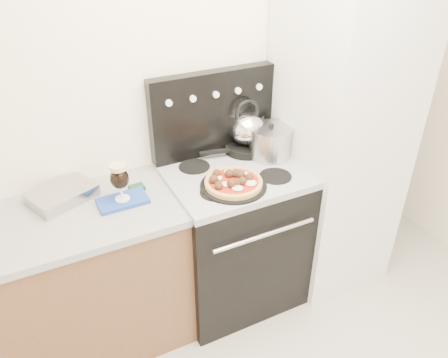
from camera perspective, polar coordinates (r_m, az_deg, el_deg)
room_shell at (r=1.64m, az=13.47°, el=-3.77°), size 3.52×3.01×2.52m
base_cabinet at (r=2.58m, az=-22.14°, el=-14.00°), size 1.45×0.60×0.86m
countertop at (r=2.30m, az=-24.37°, el=-5.99°), size 1.48×0.63×0.04m
stove_body at (r=2.74m, az=1.21°, el=-7.71°), size 0.76×0.65×0.88m
cooktop at (r=2.47m, az=1.33°, el=0.57°), size 0.76×0.65×0.04m
backguard at (r=2.57m, az=-1.48°, el=8.58°), size 0.76×0.08×0.50m
fridge at (r=2.79m, az=14.46°, el=4.51°), size 0.64×0.68×1.90m
foil_sheet at (r=2.39m, az=-20.41°, el=-1.91°), size 0.37×0.33×0.06m
oven_mitt at (r=2.29m, az=-13.08°, el=-2.80°), size 0.25×0.15×0.02m
beer_glass at (r=2.23m, az=-13.42°, el=-0.41°), size 0.11×0.11×0.20m
pizza_pan at (r=2.33m, az=1.24°, el=-0.86°), size 0.40×0.40×0.01m
pizza at (r=2.31m, az=1.25°, el=-0.28°), size 0.36×0.36×0.04m
skillet at (r=2.68m, az=2.90°, el=4.20°), size 0.31×0.31×0.05m
tea_kettle at (r=2.62m, az=2.98°, el=6.95°), size 0.27×0.27×0.23m
stock_pot at (r=2.60m, az=6.05°, el=4.73°), size 0.26×0.26×0.18m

